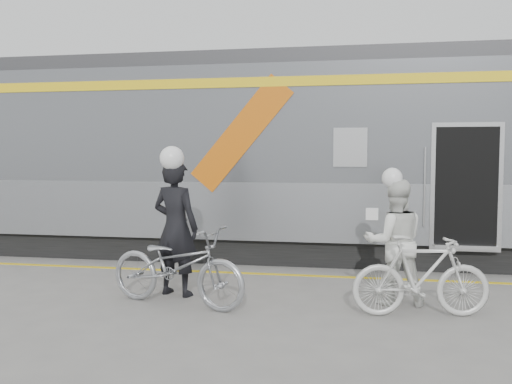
% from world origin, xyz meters
% --- Properties ---
extents(ground, '(90.00, 90.00, 0.00)m').
position_xyz_m(ground, '(0.00, 0.00, 0.00)').
color(ground, slate).
rests_on(ground, ground).
extents(train, '(24.00, 3.17, 4.10)m').
position_xyz_m(train, '(1.53, 4.19, 2.05)').
color(train, black).
rests_on(train, ground).
extents(safety_strip, '(24.00, 0.12, 0.01)m').
position_xyz_m(safety_strip, '(0.00, 2.15, 0.00)').
color(safety_strip, yellow).
rests_on(safety_strip, ground).
extents(man, '(0.85, 0.67, 2.05)m').
position_xyz_m(man, '(-0.84, 0.52, 1.02)').
color(man, black).
rests_on(man, ground).
extents(bicycle_left, '(2.27, 1.29, 1.13)m').
position_xyz_m(bicycle_left, '(-0.64, -0.03, 0.56)').
color(bicycle_left, '#999CA0').
rests_on(bicycle_left, ground).
extents(woman, '(0.95, 0.79, 1.77)m').
position_xyz_m(woman, '(2.37, 0.58, 0.89)').
color(woman, silver).
rests_on(woman, ground).
extents(bicycle_right, '(1.85, 0.77, 1.08)m').
position_xyz_m(bicycle_right, '(2.67, 0.03, 0.54)').
color(bicycle_right, beige).
rests_on(bicycle_right, ground).
extents(helmet_man, '(0.35, 0.35, 0.35)m').
position_xyz_m(helmet_man, '(-0.84, 0.52, 2.23)').
color(helmet_man, white).
rests_on(helmet_man, man).
extents(helmet_woman, '(0.28, 0.28, 0.28)m').
position_xyz_m(helmet_woman, '(2.37, 0.58, 1.92)').
color(helmet_woman, white).
rests_on(helmet_woman, woman).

